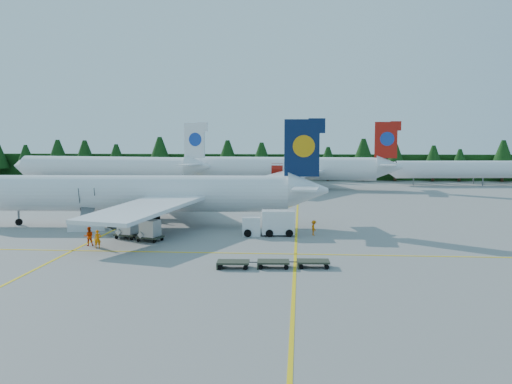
# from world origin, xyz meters

# --- Properties ---
(ground) EXTENTS (320.00, 320.00, 0.00)m
(ground) POSITION_xyz_m (0.00, 0.00, 0.00)
(ground) COLOR gray
(ground) RESTS_ON ground
(taxi_stripe_a) EXTENTS (0.25, 120.00, 0.01)m
(taxi_stripe_a) POSITION_xyz_m (-14.00, 20.00, 0.01)
(taxi_stripe_a) COLOR yellow
(taxi_stripe_a) RESTS_ON ground
(taxi_stripe_b) EXTENTS (0.25, 120.00, 0.01)m
(taxi_stripe_b) POSITION_xyz_m (6.00, 20.00, 0.01)
(taxi_stripe_b) COLOR yellow
(taxi_stripe_b) RESTS_ON ground
(taxi_stripe_cross) EXTENTS (80.00, 0.25, 0.01)m
(taxi_stripe_cross) POSITION_xyz_m (0.00, -6.00, 0.01)
(taxi_stripe_cross) COLOR yellow
(taxi_stripe_cross) RESTS_ON ground
(treeline_hedge) EXTENTS (220.00, 4.00, 6.00)m
(treeline_hedge) POSITION_xyz_m (0.00, 82.00, 3.00)
(treeline_hedge) COLOR black
(treeline_hedge) RESTS_ON ground
(airliner_navy) EXTENTS (41.84, 34.38, 12.16)m
(airliner_navy) POSITION_xyz_m (-13.37, 8.51, 3.66)
(airliner_navy) COLOR white
(airliner_navy) RESTS_ON ground
(airliner_red) EXTENTS (44.78, 36.73, 13.02)m
(airliner_red) POSITION_xyz_m (1.32, 57.11, 3.91)
(airliner_red) COLOR white
(airliner_red) RESTS_ON ground
(airliner_far_left) EXTENTS (43.72, 12.65, 12.86)m
(airliner_far_left) POSITION_xyz_m (-35.39, 59.63, 4.03)
(airliner_far_left) COLOR white
(airliner_far_left) RESTS_ON ground
(airliner_far_right) EXTENTS (37.10, 7.27, 10.80)m
(airliner_far_right) POSITION_xyz_m (40.97, 68.01, 3.39)
(airliner_far_right) COLOR white
(airliner_far_right) RESTS_ON ground
(airstairs) EXTENTS (4.32, 5.86, 3.52)m
(airstairs) POSITION_xyz_m (-16.99, 5.28, 0.76)
(airstairs) COLOR white
(airstairs) RESTS_ON ground
(service_truck) EXTENTS (5.52, 2.42, 2.59)m
(service_truck) POSITION_xyz_m (3.12, 3.34, 1.28)
(service_truck) COLOR white
(service_truck) RESTS_ON ground
(dolly_train) EXTENTS (8.83, 2.41, 0.15)m
(dolly_train) POSITION_xyz_m (4.32, -11.25, 0.47)
(dolly_train) COLOR #303526
(dolly_train) RESTS_ON ground
(uld_pair) EXTENTS (5.33, 3.68, 1.76)m
(uld_pair) POSITION_xyz_m (-9.57, -0.26, 1.18)
(uld_pair) COLOR #303526
(uld_pair) RESTS_ON ground
(crew_a) EXTENTS (0.73, 0.63, 1.69)m
(crew_a) POSITION_xyz_m (-12.15, -4.73, 0.85)
(crew_a) COLOR orange
(crew_a) RESTS_ON ground
(crew_b) EXTENTS (1.07, 0.97, 1.79)m
(crew_b) POSITION_xyz_m (-13.41, -3.59, 0.90)
(crew_b) COLOR #E13E04
(crew_b) RESTS_ON ground
(crew_c) EXTENTS (0.57, 0.73, 1.57)m
(crew_c) POSITION_xyz_m (7.81, 3.76, 0.78)
(crew_c) COLOR #DC6504
(crew_c) RESTS_ON ground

